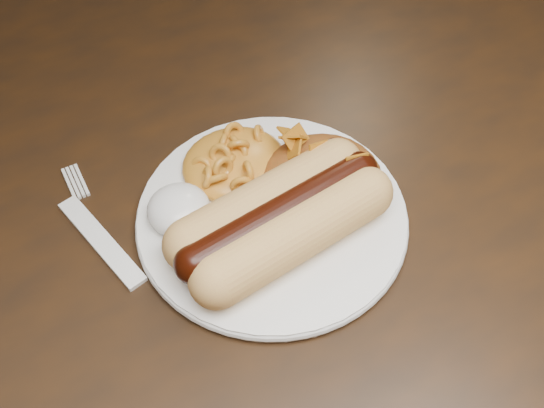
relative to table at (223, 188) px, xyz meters
name	(u,v)px	position (x,y,z in m)	size (l,w,h in m)	color
table	(223,188)	(0.00, 0.00, 0.00)	(1.60, 0.90, 0.75)	black
plate	(272,216)	(-0.01, -0.12, 0.10)	(0.20, 0.20, 0.01)	white
hotdog	(281,217)	(-0.01, -0.14, 0.12)	(0.14, 0.09, 0.04)	#F6D95D
mac_and_cheese	(234,153)	(-0.01, -0.06, 0.12)	(0.08, 0.08, 0.03)	orange
sour_cream	(178,204)	(-0.07, -0.09, 0.12)	(0.05, 0.05, 0.03)	white
taco_salad	(322,171)	(0.04, -0.11, 0.12)	(0.10, 0.09, 0.04)	red
fork	(101,241)	(-0.13, -0.08, 0.09)	(0.02, 0.13, 0.00)	white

